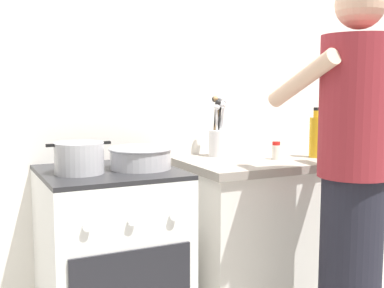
% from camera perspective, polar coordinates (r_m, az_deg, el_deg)
% --- Properties ---
extents(back_wall, '(3.20, 0.10, 2.50)m').
position_cam_1_polar(back_wall, '(2.75, -0.62, 6.18)').
color(back_wall, silver).
rests_on(back_wall, ground).
extents(countertop, '(1.00, 0.60, 0.90)m').
position_cam_1_polar(countertop, '(2.75, 9.33, -10.82)').
color(countertop, silver).
rests_on(countertop, ground).
extents(stove_range, '(0.60, 0.62, 0.90)m').
position_cam_1_polar(stove_range, '(2.37, -9.31, -13.76)').
color(stove_range, white).
rests_on(stove_range, ground).
extents(pot, '(0.28, 0.21, 0.13)m').
position_cam_1_polar(pot, '(2.18, -12.85, -1.59)').
color(pot, '#B2B2B7').
rests_on(pot, stove_range).
extents(mixing_bowl, '(0.29, 0.29, 0.10)m').
position_cam_1_polar(mixing_bowl, '(2.26, -5.94, -1.50)').
color(mixing_bowl, '#B7B7BC').
rests_on(mixing_bowl, stove_range).
extents(utensil_crock, '(0.10, 0.10, 0.32)m').
position_cam_1_polar(utensil_crock, '(2.65, 3.01, 0.81)').
color(utensil_crock, silver).
rests_on(utensil_crock, countertop).
extents(spice_bottle, '(0.04, 0.04, 0.09)m').
position_cam_1_polar(spice_bottle, '(2.57, 9.67, -0.77)').
color(spice_bottle, silver).
rests_on(spice_bottle, countertop).
extents(oil_bottle, '(0.07, 0.07, 0.26)m').
position_cam_1_polar(oil_bottle, '(2.68, 14.07, 0.87)').
color(oil_bottle, gold).
rests_on(oil_bottle, countertop).
extents(person, '(0.41, 0.50, 1.70)m').
position_cam_1_polar(person, '(2.18, 18.00, -4.61)').
color(person, black).
rests_on(person, ground).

